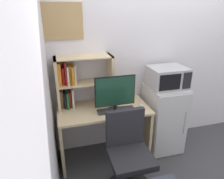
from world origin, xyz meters
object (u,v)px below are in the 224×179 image
at_px(mini_fridge, 163,118).
at_px(desk_chair, 129,158).
at_px(monitor, 115,93).
at_px(hutch_bookshelf, 76,81).
at_px(wall_corkboard, 55,21).
at_px(keyboard, 116,110).
at_px(computer_mouse, 141,106).
at_px(microwave, 167,77).

relative_size(mini_fridge, desk_chair, 1.03).
distance_m(monitor, desk_chair, 0.73).
xyz_separation_m(hutch_bookshelf, wall_corkboard, (-0.18, 0.11, 0.68)).
bearing_deg(monitor, wall_corkboard, 146.97).
relative_size(hutch_bookshelf, desk_chair, 0.76).
bearing_deg(hutch_bookshelf, desk_chair, -59.38).
relative_size(keyboard, computer_mouse, 5.37).
relative_size(monitor, computer_mouse, 5.73).
bearing_deg(keyboard, microwave, 9.56).
relative_size(keyboard, desk_chair, 0.50).
height_order(mini_fridge, wall_corkboard, wall_corkboard).
distance_m(keyboard, computer_mouse, 0.33).
bearing_deg(mini_fridge, microwave, 89.89).
height_order(keyboard, desk_chair, desk_chair).
bearing_deg(computer_mouse, mini_fridge, 14.83).
relative_size(hutch_bookshelf, computer_mouse, 8.10).
height_order(microwave, desk_chair, microwave).
xyz_separation_m(hutch_bookshelf, computer_mouse, (0.76, -0.26, -0.31)).
xyz_separation_m(hutch_bookshelf, mini_fridge, (1.15, -0.16, -0.60)).
distance_m(keyboard, wall_corkboard, 1.24).
bearing_deg(monitor, mini_fridge, 8.95).
relative_size(monitor, wall_corkboard, 0.78).
relative_size(monitor, microwave, 1.04).
bearing_deg(keyboard, wall_corkboard, 147.34).
xyz_separation_m(hutch_bookshelf, microwave, (1.15, -0.16, -0.01)).
relative_size(hutch_bookshelf, wall_corkboard, 1.11).
bearing_deg(computer_mouse, monitor, -177.94).
bearing_deg(hutch_bookshelf, keyboard, -33.21).
height_order(hutch_bookshelf, mini_fridge, hutch_bookshelf).
distance_m(monitor, computer_mouse, 0.40).
bearing_deg(mini_fridge, hutch_bookshelf, 171.95).
xyz_separation_m(microwave, wall_corkboard, (-1.32, 0.27, 0.69)).
relative_size(microwave, wall_corkboard, 0.75).
distance_m(computer_mouse, mini_fridge, 0.50).
relative_size(computer_mouse, wall_corkboard, 0.14).
height_order(monitor, desk_chair, monitor).
xyz_separation_m(desk_chair, wall_corkboard, (-0.61, 0.84, 1.36)).
bearing_deg(wall_corkboard, monitor, -33.03).
xyz_separation_m(monitor, wall_corkboard, (-0.59, 0.39, 0.78)).
xyz_separation_m(monitor, computer_mouse, (0.34, 0.01, -0.21)).
height_order(monitor, keyboard, monitor).
bearing_deg(mini_fridge, desk_chair, -141.26).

